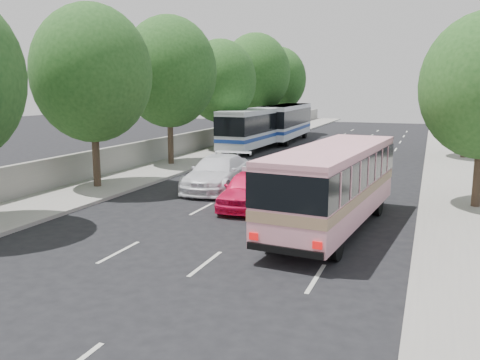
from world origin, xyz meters
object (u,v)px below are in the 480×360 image
at_px(pink_bus, 334,178).
at_px(pink_taxi, 249,189).
at_px(white_pickup, 217,173).
at_px(tour_coach_front, 256,125).
at_px(tour_coach_rear, 286,120).

height_order(pink_bus, pink_taxi, pink_bus).
bearing_deg(white_pickup, tour_coach_front, 97.94).
bearing_deg(pink_bus, tour_coach_front, 121.22).
bearing_deg(pink_taxi, white_pickup, 127.51).
xyz_separation_m(pink_bus, tour_coach_front, (-10.04, 21.07, 0.13)).
distance_m(tour_coach_front, tour_coach_rear, 7.11).
bearing_deg(pink_taxi, pink_bus, -33.20).
bearing_deg(tour_coach_rear, pink_bus, -73.15).
height_order(pink_bus, white_pickup, pink_bus).
height_order(pink_bus, tour_coach_front, tour_coach_front).
bearing_deg(tour_coach_rear, pink_taxi, -79.64).
bearing_deg(white_pickup, tour_coach_rear, 93.11).
bearing_deg(tour_coach_rear, white_pickup, -84.65).
height_order(pink_bus, tour_coach_rear, tour_coach_rear).
bearing_deg(pink_bus, tour_coach_rear, 114.50).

